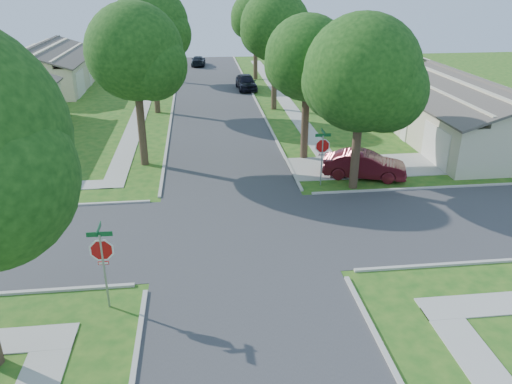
{
  "coord_description": "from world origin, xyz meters",
  "views": [
    {
      "loc": [
        -1.47,
        -18.82,
        10.09
      ],
      "look_at": [
        0.81,
        0.54,
        1.6
      ],
      "focal_mm": 35.0,
      "sensor_mm": 36.0,
      "label": 1
    }
  ],
  "objects_px": {
    "stop_sign_ne": "(322,148)",
    "house_nw_far": "(45,72)",
    "house_ne_near": "(468,119)",
    "car_curb_east": "(246,82)",
    "house_ne_far": "(376,71)",
    "tree_w_far": "(162,25)",
    "tree_w_mid": "(152,28)",
    "tree_ne_corner": "(363,79)",
    "tree_w_near": "(136,56)",
    "tree_e_mid": "(276,29)",
    "tree_e_near": "(308,62)",
    "car_driveway": "(364,165)",
    "stop_sign_sw": "(102,253)",
    "tree_e_far": "(256,20)",
    "car_curb_west": "(198,61)"
  },
  "relations": [
    {
      "from": "tree_e_mid",
      "to": "tree_w_near",
      "type": "relative_size",
      "value": 1.03
    },
    {
      "from": "car_driveway",
      "to": "car_curb_east",
      "type": "distance_m",
      "value": 23.68
    },
    {
      "from": "tree_w_far",
      "to": "house_nw_far",
      "type": "distance_m",
      "value": 12.19
    },
    {
      "from": "stop_sign_sw",
      "to": "car_curb_east",
      "type": "relative_size",
      "value": 0.7
    },
    {
      "from": "stop_sign_sw",
      "to": "house_ne_near",
      "type": "height_order",
      "value": "house_ne_near"
    },
    {
      "from": "stop_sign_sw",
      "to": "tree_w_near",
      "type": "height_order",
      "value": "tree_w_near"
    },
    {
      "from": "tree_w_mid",
      "to": "tree_e_mid",
      "type": "bearing_deg",
      "value": -0.0
    },
    {
      "from": "stop_sign_ne",
      "to": "house_nw_far",
      "type": "xyz_separation_m",
      "value": [
        -20.69,
        27.3,
        -0.51
      ]
    },
    {
      "from": "house_ne_near",
      "to": "car_curb_east",
      "type": "relative_size",
      "value": 3.19
    },
    {
      "from": "tree_e_far",
      "to": "tree_ne_corner",
      "type": "xyz_separation_m",
      "value": [
        1.61,
        -29.8,
        -0.39
      ]
    },
    {
      "from": "tree_e_mid",
      "to": "car_curb_east",
      "type": "height_order",
      "value": "tree_e_mid"
    },
    {
      "from": "house_nw_far",
      "to": "house_ne_far",
      "type": "bearing_deg",
      "value": -5.36
    },
    {
      "from": "house_ne_far",
      "to": "stop_sign_ne",
      "type": "bearing_deg",
      "value": -114.93
    },
    {
      "from": "tree_w_mid",
      "to": "tree_w_far",
      "type": "distance_m",
      "value": 13.04
    },
    {
      "from": "stop_sign_ne",
      "to": "tree_w_near",
      "type": "xyz_separation_m",
      "value": [
        -9.34,
        4.31,
        4.08
      ]
    },
    {
      "from": "stop_sign_sw",
      "to": "car_curb_east",
      "type": "bearing_deg",
      "value": 76.74
    },
    {
      "from": "tree_w_mid",
      "to": "tree_ne_corner",
      "type": "xyz_separation_m",
      "value": [
        11.0,
        -16.8,
        -0.9
      ]
    },
    {
      "from": "stop_sign_sw",
      "to": "tree_w_near",
      "type": "distance_m",
      "value": 14.3
    },
    {
      "from": "car_driveway",
      "to": "stop_sign_sw",
      "type": "bearing_deg",
      "value": 149.41
    },
    {
      "from": "tree_w_far",
      "to": "car_curb_east",
      "type": "bearing_deg",
      "value": -33.4
    },
    {
      "from": "tree_ne_corner",
      "to": "car_curb_east",
      "type": "relative_size",
      "value": 2.03
    },
    {
      "from": "tree_e_near",
      "to": "house_ne_far",
      "type": "bearing_deg",
      "value": 60.65
    },
    {
      "from": "tree_e_mid",
      "to": "house_nw_far",
      "type": "distance_m",
      "value": 23.95
    },
    {
      "from": "stop_sign_sw",
      "to": "tree_w_far",
      "type": "bearing_deg",
      "value": 89.93
    },
    {
      "from": "house_ne_far",
      "to": "house_nw_far",
      "type": "height_order",
      "value": "same"
    },
    {
      "from": "tree_e_mid",
      "to": "house_ne_near",
      "type": "distance_m",
      "value": 15.77
    },
    {
      "from": "house_ne_near",
      "to": "tree_w_mid",
      "type": "bearing_deg",
      "value": 154.12
    },
    {
      "from": "house_nw_far",
      "to": "tree_w_far",
      "type": "bearing_deg",
      "value": 10.05
    },
    {
      "from": "stop_sign_ne",
      "to": "car_curb_east",
      "type": "bearing_deg",
      "value": 93.56
    },
    {
      "from": "tree_w_far",
      "to": "house_ne_far",
      "type": "relative_size",
      "value": 0.59
    },
    {
      "from": "tree_w_near",
      "to": "car_driveway",
      "type": "distance_m",
      "value": 13.55
    },
    {
      "from": "tree_e_mid",
      "to": "tree_w_far",
      "type": "bearing_deg",
      "value": 125.9
    },
    {
      "from": "tree_w_far",
      "to": "tree_w_mid",
      "type": "bearing_deg",
      "value": -89.95
    },
    {
      "from": "tree_e_mid",
      "to": "car_curb_east",
      "type": "xyz_separation_m",
      "value": [
        -1.56,
        7.82,
        -5.53
      ]
    },
    {
      "from": "tree_e_far",
      "to": "car_driveway",
      "type": "height_order",
      "value": "tree_e_far"
    },
    {
      "from": "tree_e_far",
      "to": "tree_w_far",
      "type": "xyz_separation_m",
      "value": [
        -9.4,
        -0.0,
        -0.47
      ]
    },
    {
      "from": "tree_w_far",
      "to": "house_nw_far",
      "type": "bearing_deg",
      "value": -169.95
    },
    {
      "from": "tree_w_far",
      "to": "car_curb_west",
      "type": "height_order",
      "value": "tree_w_far"
    },
    {
      "from": "house_nw_far",
      "to": "tree_e_far",
      "type": "bearing_deg",
      "value": 5.53
    },
    {
      "from": "tree_e_mid",
      "to": "tree_ne_corner",
      "type": "distance_m",
      "value": 16.89
    },
    {
      "from": "tree_e_near",
      "to": "car_curb_east",
      "type": "relative_size",
      "value": 1.94
    },
    {
      "from": "tree_e_near",
      "to": "tree_w_mid",
      "type": "xyz_separation_m",
      "value": [
        -9.39,
        12.0,
        0.85
      ]
    },
    {
      "from": "tree_e_mid",
      "to": "tree_e_near",
      "type": "bearing_deg",
      "value": -90.03
    },
    {
      "from": "house_ne_near",
      "to": "tree_ne_corner",
      "type": "bearing_deg",
      "value": -144.82
    },
    {
      "from": "tree_w_far",
      "to": "tree_ne_corner",
      "type": "xyz_separation_m",
      "value": [
        11.01,
        -29.8,
        0.09
      ]
    },
    {
      "from": "tree_w_mid",
      "to": "house_nw_far",
      "type": "xyz_separation_m",
      "value": [
        -11.35,
        10.99,
        -4.97
      ]
    },
    {
      "from": "tree_w_near",
      "to": "tree_e_mid",
      "type": "bearing_deg",
      "value": 51.92
    },
    {
      "from": "house_ne_far",
      "to": "tree_w_far",
      "type": "bearing_deg",
      "value": 166.36
    },
    {
      "from": "tree_e_near",
      "to": "tree_ne_corner",
      "type": "bearing_deg",
      "value": -71.47
    },
    {
      "from": "tree_e_mid",
      "to": "tree_w_mid",
      "type": "bearing_deg",
      "value": 180.0
    }
  ]
}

